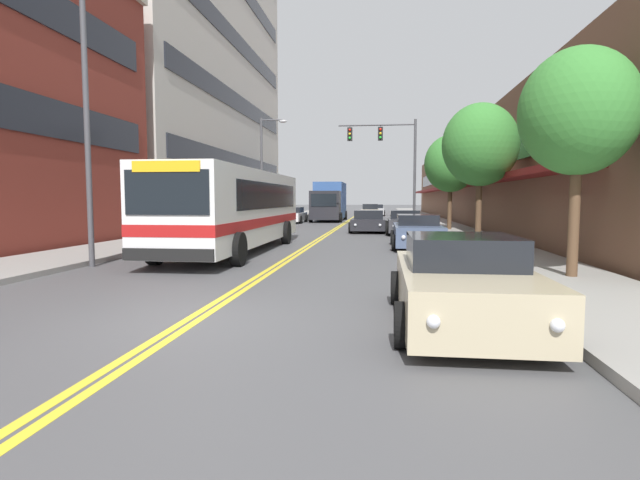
% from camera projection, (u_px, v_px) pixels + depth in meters
% --- Properties ---
extents(ground_plane, '(240.00, 240.00, 0.00)m').
position_uv_depth(ground_plane, '(349.00, 221.00, 44.71)').
color(ground_plane, '#4C4C4F').
extents(sidewalk_left, '(3.19, 106.00, 0.15)m').
position_uv_depth(sidewalk_left, '(271.00, 219.00, 45.59)').
color(sidewalk_left, gray).
rests_on(sidewalk_left, ground_plane).
extents(sidewalk_right, '(3.19, 106.00, 0.15)m').
position_uv_depth(sidewalk_right, '(429.00, 220.00, 43.82)').
color(sidewalk_right, gray).
rests_on(sidewalk_right, ground_plane).
extents(centre_line, '(0.34, 106.00, 0.01)m').
position_uv_depth(centre_line, '(349.00, 221.00, 44.71)').
color(centre_line, yellow).
rests_on(centre_line, ground_plane).
extents(office_tower_left, '(12.08, 31.20, 29.62)m').
position_uv_depth(office_tower_left, '(169.00, 45.00, 41.80)').
color(office_tower_left, '#BCB7AD').
rests_on(office_tower_left, ground_plane).
extents(storefront_row_right, '(9.10, 68.00, 7.03)m').
position_uv_depth(storefront_row_right, '(499.00, 181.00, 42.81)').
color(storefront_row_right, brown).
rests_on(storefront_row_right, ground_plane).
extents(city_bus, '(2.86, 11.89, 2.97)m').
position_uv_depth(city_bus, '(236.00, 206.00, 18.66)').
color(city_bus, silver).
rests_on(city_bus, ground_plane).
extents(car_white_parked_left_near, '(2.05, 4.77, 1.28)m').
position_uv_depth(car_white_parked_left_near, '(292.00, 215.00, 40.93)').
color(car_white_parked_left_near, white).
rests_on(car_white_parked_left_near, ground_plane).
extents(car_red_parked_left_far, '(2.14, 4.21, 1.34)m').
position_uv_depth(car_red_parked_left_far, '(277.00, 218.00, 34.86)').
color(car_red_parked_left_far, maroon).
rests_on(car_red_parked_left_far, ground_plane).
extents(car_beige_parked_right_foreground, '(2.17, 4.63, 1.38)m').
position_uv_depth(car_beige_parked_right_foreground, '(462.00, 283.00, 7.82)').
color(car_beige_parked_right_foreground, '#BCAD89').
rests_on(car_beige_parked_right_foreground, ground_plane).
extents(car_dark_grey_parked_right_mid, '(2.08, 4.71, 1.32)m').
position_uv_depth(car_dark_grey_parked_right_mid, '(405.00, 223.00, 27.96)').
color(car_dark_grey_parked_right_mid, '#38383D').
rests_on(car_dark_grey_parked_right_mid, ground_plane).
extents(car_slate_blue_parked_right_far, '(2.09, 4.48, 1.33)m').
position_uv_depth(car_slate_blue_parked_right_far, '(417.00, 232.00, 19.99)').
color(car_slate_blue_parked_right_far, '#475675').
rests_on(car_slate_blue_parked_right_far, ground_plane).
extents(car_silver_moving_lead, '(2.01, 4.82, 1.31)m').
position_uv_depth(car_silver_moving_lead, '(376.00, 210.00, 58.26)').
color(car_silver_moving_lead, '#B7B7BC').
rests_on(car_silver_moving_lead, ground_plane).
extents(car_champagne_moving_second, '(1.99, 4.82, 1.45)m').
position_uv_depth(car_champagne_moving_second, '(370.00, 212.00, 50.09)').
color(car_champagne_moving_second, beige).
rests_on(car_champagne_moving_second, ground_plane).
extents(car_charcoal_moving_third, '(2.21, 4.45, 1.28)m').
position_uv_depth(car_charcoal_moving_third, '(369.00, 222.00, 29.67)').
color(car_charcoal_moving_third, '#232328').
rests_on(car_charcoal_moving_third, ground_plane).
extents(box_truck, '(2.77, 7.96, 3.43)m').
position_uv_depth(box_truck, '(329.00, 202.00, 44.42)').
color(box_truck, '#232328').
rests_on(box_truck, ground_plane).
extents(traffic_signal_mast, '(5.37, 0.38, 7.40)m').
position_uv_depth(traffic_signal_mast, '(390.00, 152.00, 34.42)').
color(traffic_signal_mast, '#47474C').
rests_on(traffic_signal_mast, ground_plane).
extents(street_lamp_left_near, '(2.05, 0.28, 7.85)m').
position_uv_depth(street_lamp_left_near, '(95.00, 103.00, 14.03)').
color(street_lamp_left_near, '#47474C').
rests_on(street_lamp_left_near, ground_plane).
extents(street_lamp_left_far, '(1.87, 0.28, 7.49)m').
position_uv_depth(street_lamp_left_far, '(265.00, 163.00, 34.37)').
color(street_lamp_left_far, '#47474C').
rests_on(street_lamp_left_far, ground_plane).
extents(street_tree_right_near, '(2.63, 2.63, 5.25)m').
position_uv_depth(street_tree_right_near, '(578.00, 112.00, 11.40)').
color(street_tree_right_near, brown).
rests_on(street_tree_right_near, sidewalk_right).
extents(street_tree_right_mid, '(3.07, 3.07, 5.71)m').
position_uv_depth(street_tree_right_mid, '(480.00, 145.00, 20.41)').
color(street_tree_right_mid, brown).
rests_on(street_tree_right_mid, sidewalk_right).
extents(street_tree_right_far, '(3.07, 3.07, 5.59)m').
position_uv_depth(street_tree_right_far, '(451.00, 164.00, 29.63)').
color(street_tree_right_far, brown).
rests_on(street_tree_right_far, sidewalk_right).
extents(fire_hydrant, '(0.32, 0.24, 0.81)m').
position_uv_depth(fire_hydrant, '(486.00, 249.00, 14.06)').
color(fire_hydrant, yellow).
rests_on(fire_hydrant, sidewalk_right).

